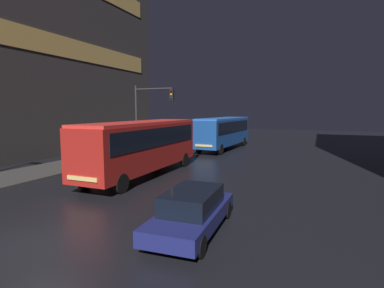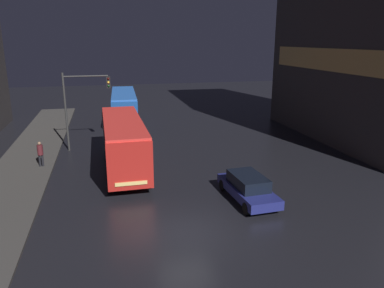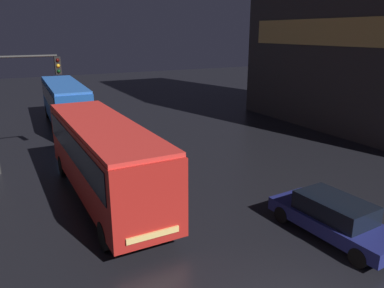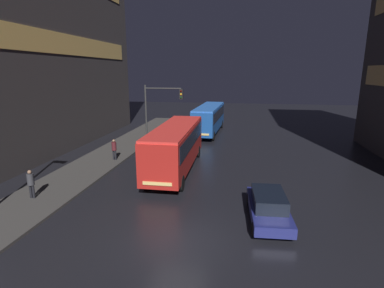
% 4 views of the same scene
% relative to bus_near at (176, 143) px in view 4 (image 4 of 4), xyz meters
% --- Properties ---
extents(ground_plane, '(120.00, 120.00, 0.00)m').
position_rel_bus_near_xyz_m(ground_plane, '(2.20, -9.55, -2.11)').
color(ground_plane, black).
extents(sidewalk_left, '(4.00, 48.00, 0.15)m').
position_rel_bus_near_xyz_m(sidewalk_left, '(-6.80, 0.45, -2.04)').
color(sidewalk_left, '#3D3A38').
rests_on(sidewalk_left, ground).
extents(building_left_tower, '(10.07, 25.88, 25.11)m').
position_rel_bus_near_xyz_m(building_left_tower, '(-16.06, 6.28, 10.44)').
color(building_left_tower, '#383333').
rests_on(building_left_tower, ground).
extents(bus_near, '(2.70, 10.64, 3.43)m').
position_rel_bus_near_xyz_m(bus_near, '(0.00, 0.00, 0.00)').
color(bus_near, '#AD1E19').
rests_on(bus_near, ground).
extents(bus_far, '(2.86, 10.72, 3.33)m').
position_rel_bus_near_xyz_m(bus_far, '(0.86, 14.44, -0.06)').
color(bus_far, '#194793').
rests_on(bus_far, ground).
extents(car_taxi, '(2.11, 4.82, 1.45)m').
position_rel_bus_near_xyz_m(car_taxi, '(6.31, -6.79, -1.37)').
color(car_taxi, navy).
rests_on(car_taxi, ground).
extents(pedestrian_near, '(0.53, 0.53, 1.71)m').
position_rel_bus_near_xyz_m(pedestrian_near, '(-7.08, -6.74, -0.95)').
color(pedestrian_near, black).
rests_on(pedestrian_near, sidewalk_left).
extents(pedestrian_mid, '(0.47, 0.47, 1.75)m').
position_rel_bus_near_xyz_m(pedestrian_mid, '(-5.57, 1.39, -0.92)').
color(pedestrian_mid, black).
rests_on(pedestrian_mid, sidewalk_left).
extents(traffic_light_main, '(3.61, 0.35, 6.15)m').
position_rel_bus_near_xyz_m(traffic_light_main, '(-2.83, 5.50, 2.08)').
color(traffic_light_main, '#2D2D2D').
rests_on(traffic_light_main, ground).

